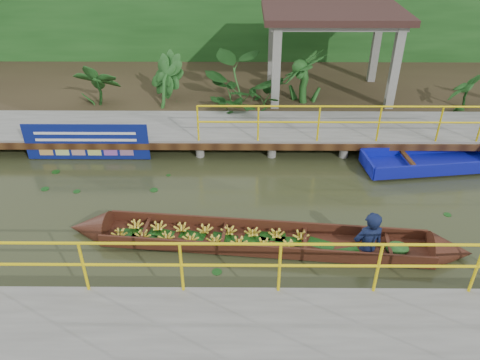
{
  "coord_description": "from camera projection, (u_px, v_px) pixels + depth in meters",
  "views": [
    {
      "loc": [
        0.19,
        -8.72,
        6.42
      ],
      "look_at": [
        0.13,
        0.5,
        0.6
      ],
      "focal_mm": 35.0,
      "sensor_mm": 36.0,
      "label": 1
    }
  ],
  "objects": [
    {
      "name": "blue_banner",
      "position": [
        87.0,
        142.0,
        12.63
      ],
      "size": [
        3.36,
        0.04,
        1.05
      ],
      "color": "navy",
      "rests_on": "ground"
    },
    {
      "name": "moored_blue_boat",
      "position": [
        463.0,
        161.0,
        12.54
      ],
      "size": [
        4.13,
        1.52,
        0.96
      ],
      "rotation": [
        0.0,
        0.0,
        0.13
      ],
      "color": "#0E139A",
      "rests_on": "ground"
    },
    {
      "name": "pavilion",
      "position": [
        333.0,
        22.0,
        14.61
      ],
      "size": [
        4.4,
        3.0,
        3.0
      ],
      "color": "slate",
      "rests_on": "ground"
    },
    {
      "name": "foliage_backdrop",
      "position": [
        238.0,
        20.0,
        18.19
      ],
      "size": [
        30.0,
        0.8,
        4.0
      ],
      "primitive_type": "cube",
      "color": "#184516",
      "rests_on": "ground"
    },
    {
      "name": "land_strip",
      "position": [
        238.0,
        86.0,
        17.03
      ],
      "size": [
        30.0,
        8.0,
        0.45
      ],
      "primitive_type": "cube",
      "color": "#332719",
      "rests_on": "ground"
    },
    {
      "name": "far_dock",
      "position": [
        237.0,
        129.0,
        13.45
      ],
      "size": [
        16.0,
        2.06,
        1.66
      ],
      "color": "slate",
      "rests_on": "ground"
    },
    {
      "name": "vendor_boat",
      "position": [
        285.0,
        235.0,
        9.68
      ],
      "size": [
        8.48,
        1.62,
        2.16
      ],
      "rotation": [
        0.0,
        0.0,
        -0.1
      ],
      "color": "#34180E",
      "rests_on": "ground"
    },
    {
      "name": "tropical_plants",
      "position": [
        297.0,
        85.0,
        14.69
      ],
      "size": [
        14.05,
        1.05,
        1.31
      ],
      "color": "#184516",
      "rests_on": "ground"
    },
    {
      "name": "ground",
      "position": [
        234.0,
        213.0,
        10.8
      ],
      "size": [
        80.0,
        80.0,
        0.0
      ],
      "primitive_type": "plane",
      "color": "#2C2F17",
      "rests_on": "ground"
    }
  ]
}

